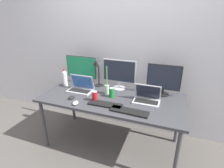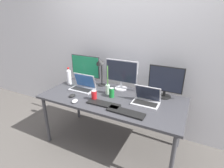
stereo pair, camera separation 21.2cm
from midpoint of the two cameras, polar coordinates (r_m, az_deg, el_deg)
name	(u,v)px [view 2 (the right image)]	position (r m, az deg, el deg)	size (l,w,h in m)	color
ground_plane	(112,143)	(2.65, 2.42, -18.82)	(16.00, 16.00, 0.00)	#5B5651
wall_back	(130,46)	(2.59, 8.39, 12.22)	(7.00, 0.08, 2.60)	silver
work_desk	(112,101)	(2.26, 2.70, -5.59)	(1.80, 0.83, 0.74)	#424247
monitor_left	(86,68)	(2.67, -6.40, 5.28)	(0.49, 0.18, 0.41)	#38383D
monitor_center	(121,73)	(2.40, 5.57, 3.48)	(0.46, 0.18, 0.42)	silver
monitor_right	(166,81)	(2.29, 19.67, 0.82)	(0.42, 0.18, 0.40)	black
laptop_silver	(83,86)	(2.45, -6.99, -0.72)	(0.33, 0.21, 0.22)	#B7B7BC
laptop_secondary	(146,99)	(2.12, 13.97, -5.00)	(0.31, 0.21, 0.21)	silver
keyboard_main	(103,104)	(2.05, 0.06, -6.60)	(0.40, 0.12, 0.02)	black
keyboard_aux	(126,112)	(1.91, 7.73, -9.22)	(0.42, 0.12, 0.02)	black
mouse_by_keyboard	(75,101)	(2.12, -9.30, -5.58)	(0.06, 0.10, 0.04)	silver
mouse_by_laptop	(72,96)	(2.27, -10.28, -3.80)	(0.06, 0.09, 0.03)	black
water_bottle	(69,77)	(2.65, -11.68, 2.37)	(0.07, 0.07, 0.26)	silver
soda_can_near_keyboard	(112,92)	(2.21, 2.63, -2.85)	(0.07, 0.07, 0.13)	#197F33
soda_can_by_laptop	(94,95)	(2.14, -3.05, -3.80)	(0.07, 0.07, 0.13)	red
bamboo_vase	(108,88)	(2.30, 1.22, -1.38)	(0.06, 0.06, 0.38)	#B2D1B7
desk_lamp	(100,67)	(2.46, -1.46, 5.43)	(0.11, 0.18, 0.43)	black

